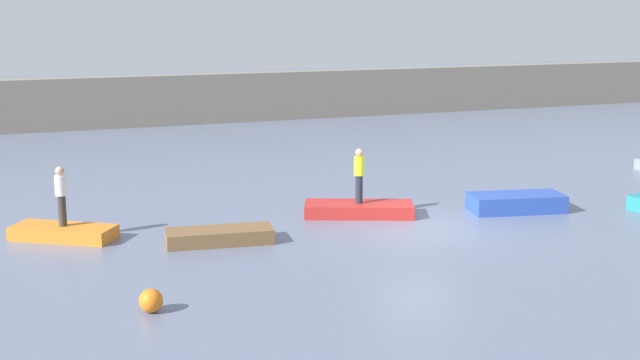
{
  "coord_description": "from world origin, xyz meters",
  "views": [
    {
      "loc": [
        -11.22,
        -21.19,
        6.36
      ],
      "look_at": [
        -1.56,
        3.9,
        0.82
      ],
      "focal_mm": 47.92,
      "sensor_mm": 36.0,
      "label": 1
    }
  ],
  "objects_px": {
    "person_white_shirt": "(61,193)",
    "mooring_buoy": "(151,301)",
    "rowboat_red": "(359,209)",
    "rowboat_brown": "(220,236)",
    "person_hiviz_shirt": "(359,173)",
    "rowboat_orange": "(64,232)",
    "rowboat_blue": "(516,203)"
  },
  "relations": [
    {
      "from": "person_white_shirt",
      "to": "mooring_buoy",
      "type": "bearing_deg",
      "value": -79.4
    },
    {
      "from": "rowboat_red",
      "to": "mooring_buoy",
      "type": "height_order",
      "value": "mooring_buoy"
    },
    {
      "from": "rowboat_brown",
      "to": "person_white_shirt",
      "type": "height_order",
      "value": "person_white_shirt"
    },
    {
      "from": "person_hiviz_shirt",
      "to": "rowboat_orange",
      "type": "bearing_deg",
      "value": 176.78
    },
    {
      "from": "rowboat_brown",
      "to": "rowboat_red",
      "type": "relative_size",
      "value": 0.87
    },
    {
      "from": "rowboat_red",
      "to": "person_hiviz_shirt",
      "type": "distance_m",
      "value": 1.15
    },
    {
      "from": "rowboat_orange",
      "to": "person_hiviz_shirt",
      "type": "height_order",
      "value": "person_hiviz_shirt"
    },
    {
      "from": "person_white_shirt",
      "to": "rowboat_blue",
      "type": "bearing_deg",
      "value": -7.3
    },
    {
      "from": "rowboat_blue",
      "to": "person_hiviz_shirt",
      "type": "bearing_deg",
      "value": 177.0
    },
    {
      "from": "person_hiviz_shirt",
      "to": "rowboat_red",
      "type": "bearing_deg",
      "value": 90.0
    },
    {
      "from": "rowboat_orange",
      "to": "mooring_buoy",
      "type": "height_order",
      "value": "mooring_buoy"
    },
    {
      "from": "rowboat_orange",
      "to": "person_white_shirt",
      "type": "height_order",
      "value": "person_white_shirt"
    },
    {
      "from": "rowboat_brown",
      "to": "person_white_shirt",
      "type": "relative_size",
      "value": 1.72
    },
    {
      "from": "rowboat_orange",
      "to": "rowboat_brown",
      "type": "bearing_deg",
      "value": 7.07
    },
    {
      "from": "rowboat_orange",
      "to": "rowboat_red",
      "type": "height_order",
      "value": "rowboat_red"
    },
    {
      "from": "rowboat_blue",
      "to": "person_white_shirt",
      "type": "xyz_separation_m",
      "value": [
        -13.52,
        1.73,
        1.03
      ]
    },
    {
      "from": "mooring_buoy",
      "to": "rowboat_blue",
      "type": "bearing_deg",
      "value": 21.67
    },
    {
      "from": "rowboat_red",
      "to": "person_white_shirt",
      "type": "relative_size",
      "value": 1.99
    },
    {
      "from": "rowboat_orange",
      "to": "person_hiviz_shirt",
      "type": "distance_m",
      "value": 8.77
    },
    {
      "from": "rowboat_orange",
      "to": "rowboat_brown",
      "type": "distance_m",
      "value": 4.38
    },
    {
      "from": "rowboat_brown",
      "to": "person_white_shirt",
      "type": "distance_m",
      "value": 4.52
    },
    {
      "from": "rowboat_brown",
      "to": "person_hiviz_shirt",
      "type": "bearing_deg",
      "value": 24.23
    },
    {
      "from": "rowboat_orange",
      "to": "rowboat_blue",
      "type": "distance_m",
      "value": 13.63
    },
    {
      "from": "rowboat_orange",
      "to": "rowboat_blue",
      "type": "xyz_separation_m",
      "value": [
        13.52,
        -1.73,
        0.09
      ]
    },
    {
      "from": "rowboat_red",
      "to": "person_hiviz_shirt",
      "type": "bearing_deg",
      "value": -67.73
    },
    {
      "from": "person_white_shirt",
      "to": "rowboat_orange",
      "type": "bearing_deg",
      "value": 0.0
    },
    {
      "from": "person_white_shirt",
      "to": "mooring_buoy",
      "type": "distance_m",
      "value": 6.81
    },
    {
      "from": "rowboat_orange",
      "to": "person_hiviz_shirt",
      "type": "relative_size",
      "value": 1.67
    },
    {
      "from": "rowboat_brown",
      "to": "rowboat_orange",
      "type": "bearing_deg",
      "value": 160.54
    },
    {
      "from": "person_hiviz_shirt",
      "to": "rowboat_brown",
      "type": "bearing_deg",
      "value": -162.87
    },
    {
      "from": "rowboat_brown",
      "to": "rowboat_blue",
      "type": "relative_size",
      "value": 0.99
    },
    {
      "from": "person_white_shirt",
      "to": "person_hiviz_shirt",
      "type": "distance_m",
      "value": 8.7
    }
  ]
}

